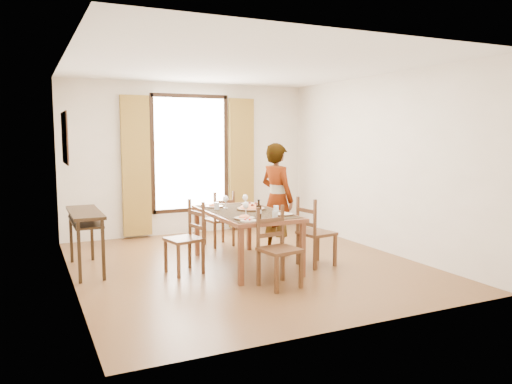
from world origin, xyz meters
name	(u,v)px	position (x,y,z in m)	size (l,w,h in m)	color
ground	(246,264)	(0.00, 0.00, 0.00)	(5.00, 5.00, 0.00)	#523819
room_shell	(241,153)	(0.00, 0.13, 1.54)	(4.60, 5.10, 2.74)	white
console_table	(85,220)	(-2.03, 0.60, 0.68)	(0.38, 1.20, 0.80)	black
dining_table	(245,216)	(-0.02, -0.04, 0.69)	(0.97, 1.76, 0.76)	brown
chair_west	(186,240)	(-0.86, -0.04, 0.44)	(0.49, 0.49, 0.94)	#512D1B
chair_north	(220,220)	(0.10, 1.24, 0.42)	(0.45, 0.45, 0.89)	#512D1B
chair_south	(278,250)	(-0.05, -1.07, 0.44)	(0.48, 0.48, 0.94)	#512D1B
chair_east	(315,234)	(0.83, -0.45, 0.44)	(0.48, 0.48, 0.95)	#512D1B
man	(277,199)	(0.68, 0.37, 0.83)	(0.56, 0.70, 1.67)	#999AA1
plate_sw	(245,217)	(-0.29, -0.62, 0.78)	(0.27, 0.27, 0.05)	silver
plate_se	(284,213)	(0.30, -0.55, 0.78)	(0.27, 0.27, 0.05)	silver
plate_nw	(214,205)	(-0.28, 0.49, 0.78)	(0.27, 0.27, 0.05)	silver
plate_ne	(250,203)	(0.29, 0.50, 0.78)	(0.27, 0.27, 0.05)	silver
pasta_platter	(251,206)	(0.10, 0.03, 0.81)	(0.40, 0.40, 0.10)	#D1491A
caprese_plate	(248,220)	(-0.31, -0.78, 0.78)	(0.20, 0.20, 0.04)	silver
wine_glass_a	(246,208)	(-0.16, -0.38, 0.85)	(0.08, 0.08, 0.18)	white
wine_glass_b	(245,201)	(0.14, 0.32, 0.85)	(0.08, 0.08, 0.18)	white
wine_glass_c	(226,202)	(-0.16, 0.33, 0.85)	(0.08, 0.08, 0.18)	white
tumbler_a	(276,209)	(0.28, -0.37, 0.81)	(0.07, 0.07, 0.10)	silver
tumbler_b	(217,206)	(-0.32, 0.26, 0.81)	(0.07, 0.07, 0.10)	silver
tumbler_c	(275,215)	(0.06, -0.77, 0.81)	(0.07, 0.07, 0.10)	silver
wine_bottle	(259,210)	(-0.14, -0.73, 0.88)	(0.07, 0.07, 0.25)	black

